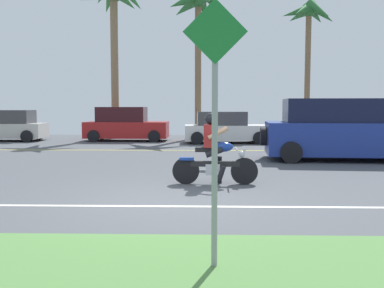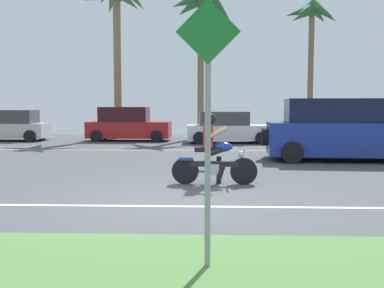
# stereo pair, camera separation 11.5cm
# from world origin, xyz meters

# --- Properties ---
(ground) EXTENTS (56.00, 30.00, 0.04)m
(ground) POSITION_xyz_m (0.00, 3.00, -0.02)
(ground) COLOR #4C4F54
(lane_line_near) EXTENTS (50.40, 0.12, 0.01)m
(lane_line_near) POSITION_xyz_m (0.00, -0.42, 0.00)
(lane_line_near) COLOR silver
(lane_line_near) RESTS_ON ground
(lane_line_far) EXTENTS (50.40, 0.12, 0.01)m
(lane_line_far) POSITION_xyz_m (0.00, 8.89, 0.00)
(lane_line_far) COLOR yellow
(lane_line_far) RESTS_ON ground
(motorcyclist) EXTENTS (1.82, 0.59, 1.52)m
(motorcyclist) POSITION_xyz_m (0.85, 1.69, 0.64)
(motorcyclist) COLOR black
(motorcyclist) RESTS_ON ground
(suv_nearby) EXTENTS (4.90, 2.38, 1.89)m
(suv_nearby) POSITION_xyz_m (4.87, 6.03, 0.92)
(suv_nearby) COLOR navy
(suv_nearby) RESTS_ON ground
(parked_car_0) EXTENTS (3.81, 2.07, 1.49)m
(parked_car_0) POSITION_xyz_m (-8.94, 13.30, 0.70)
(parked_car_0) COLOR beige
(parked_car_0) RESTS_ON ground
(parked_car_1) EXTENTS (3.98, 1.87, 1.64)m
(parked_car_1) POSITION_xyz_m (-3.17, 13.50, 0.76)
(parked_car_1) COLOR #AD1E1E
(parked_car_1) RESTS_ON ground
(parked_car_2) EXTENTS (3.86, 2.07, 1.43)m
(parked_car_2) POSITION_xyz_m (1.60, 12.42, 0.67)
(parked_car_2) COLOR white
(parked_car_2) RESTS_ON ground
(parked_car_3) EXTENTS (4.03, 2.08, 1.65)m
(parked_car_3) POSITION_xyz_m (7.22, 11.50, 0.77)
(parked_car_3) COLOR #AD1E1E
(parked_car_3) RESTS_ON ground
(palm_tree_0) EXTENTS (3.53, 3.56, 8.23)m
(palm_tree_0) POSITION_xyz_m (-4.00, 15.21, 6.77)
(palm_tree_0) COLOR #846B4C
(palm_tree_0) RESTS_ON ground
(palm_tree_1) EXTENTS (3.57, 3.87, 7.97)m
(palm_tree_1) POSITION_xyz_m (0.35, 15.69, 6.59)
(palm_tree_1) COLOR brown
(palm_tree_1) RESTS_ON ground
(palm_tree_2) EXTENTS (3.15, 2.93, 7.32)m
(palm_tree_2) POSITION_xyz_m (6.23, 16.37, 6.19)
(palm_tree_2) COLOR brown
(palm_tree_2) RESTS_ON ground
(street_sign) EXTENTS (0.62, 0.06, 2.68)m
(street_sign) POSITION_xyz_m (0.73, -3.26, 1.63)
(street_sign) COLOR gray
(street_sign) RESTS_ON ground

